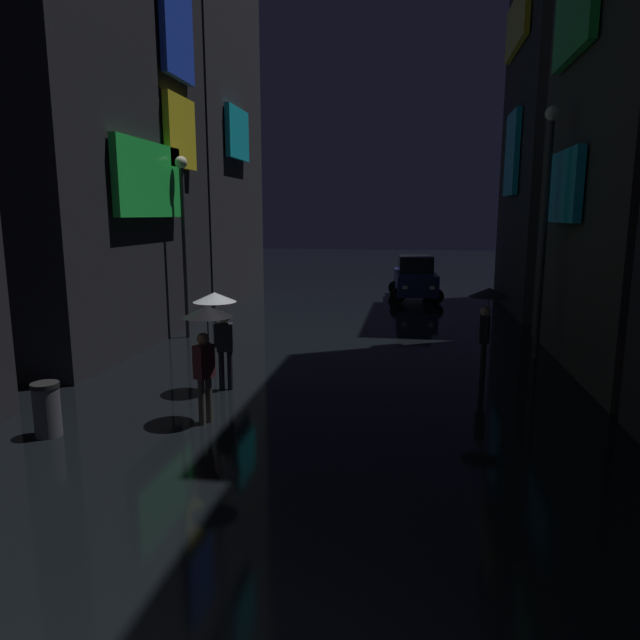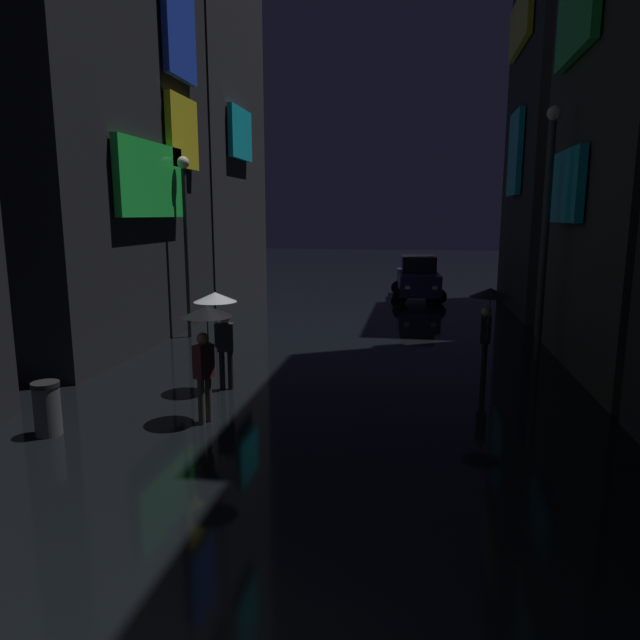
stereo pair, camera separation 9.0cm
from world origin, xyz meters
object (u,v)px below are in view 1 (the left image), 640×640
object	(u,v)px
pedestrian_foreground_right_black	(488,308)
streetlamp_left_far	(184,226)
streetlamp_right_far	(546,208)
trash_bin	(47,409)
car_distant	(415,278)
pedestrian_foreground_left_clear	(218,314)
pedestrian_midstreet_left_black	(206,331)

from	to	relation	value
pedestrian_foreground_right_black	streetlamp_left_far	bearing A→B (deg)	158.62
streetlamp_right_far	streetlamp_left_far	bearing A→B (deg)	174.28
streetlamp_left_far	trash_bin	bearing A→B (deg)	-84.95
pedestrian_foreground_right_black	trash_bin	distance (m)	9.08
pedestrian_foreground_right_black	car_distant	size ratio (longest dim) A/B	0.50
pedestrian_foreground_left_clear	streetlamp_left_far	world-z (taller)	streetlamp_left_far
car_distant	streetlamp_left_far	distance (m)	11.80
trash_bin	streetlamp_left_far	bearing A→B (deg)	95.05
pedestrian_foreground_right_black	trash_bin	world-z (taller)	pedestrian_foreground_right_black
pedestrian_foreground_left_clear	streetlamp_right_far	size ratio (longest dim) A/B	0.34
streetlamp_right_far	streetlamp_left_far	world-z (taller)	streetlamp_right_far
car_distant	trash_bin	world-z (taller)	car_distant
pedestrian_foreground_right_black	car_distant	world-z (taller)	pedestrian_foreground_right_black
pedestrian_midstreet_left_black	pedestrian_foreground_right_black	world-z (taller)	same
streetlamp_left_far	car_distant	bearing A→B (deg)	53.46
pedestrian_foreground_left_clear	car_distant	size ratio (longest dim) A/B	0.50
streetlamp_right_far	pedestrian_midstreet_left_black	bearing A→B (deg)	-139.65
pedestrian_foreground_left_clear	trash_bin	bearing A→B (deg)	-125.09
streetlamp_right_far	trash_bin	world-z (taller)	streetlamp_right_far
streetlamp_left_far	pedestrian_midstreet_left_black	bearing A→B (deg)	-65.12
pedestrian_foreground_left_clear	streetlamp_left_far	size ratio (longest dim) A/B	0.39
pedestrian_foreground_right_black	pedestrian_foreground_left_clear	bearing A→B (deg)	-163.24
car_distant	trash_bin	bearing A→B (deg)	-109.75
car_distant	streetlamp_right_far	bearing A→B (deg)	-73.06
car_distant	streetlamp_left_far	size ratio (longest dim) A/B	0.79
pedestrian_midstreet_left_black	streetlamp_right_far	distance (m)	9.24
pedestrian_foreground_right_black	trash_bin	size ratio (longest dim) A/B	2.28
trash_bin	car_distant	bearing A→B (deg)	70.25
pedestrian_midstreet_left_black	pedestrian_foreground_right_black	xyz separation A→B (m)	(5.26, 3.52, 0.00)
streetlamp_left_far	trash_bin	distance (m)	8.47
pedestrian_foreground_right_black	streetlamp_left_far	size ratio (longest dim) A/B	0.39
pedestrian_foreground_left_clear	car_distant	distance (m)	14.88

